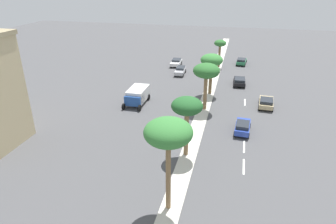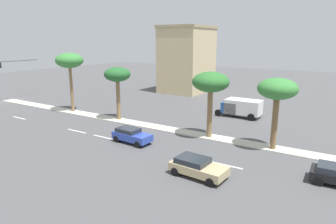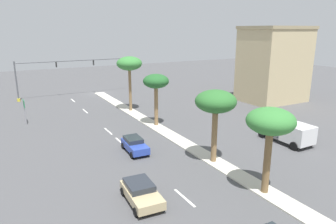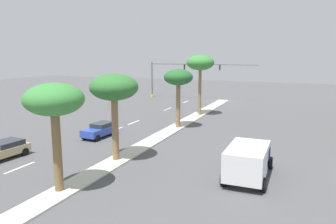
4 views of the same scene
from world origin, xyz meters
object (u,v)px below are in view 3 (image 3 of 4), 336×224
at_px(palm_tree_trailing, 129,64).
at_px(palm_tree_leading, 156,83).
at_px(directional_road_sign, 24,106).
at_px(palm_tree_inboard, 216,103).
at_px(commercial_building, 274,64).
at_px(box_truck, 288,131).
at_px(traffic_signal_gantry, 50,72).
at_px(sedan_blue_right, 135,145).
at_px(sedan_tan_outboard, 141,192).
at_px(palm_tree_front, 271,123).

xyz_separation_m(palm_tree_trailing, palm_tree_leading, (-0.07, 8.45, -1.45)).
xyz_separation_m(directional_road_sign, palm_tree_inboard, (-14.17, 21.86, 3.38)).
distance_m(commercial_building, palm_tree_leading, 24.24).
distance_m(palm_tree_trailing, box_truck, 23.79).
xyz_separation_m(traffic_signal_gantry, palm_tree_leading, (-9.02, 23.80, 0.93)).
bearing_deg(directional_road_sign, sedan_blue_right, 118.64).
height_order(palm_tree_inboard, box_truck, palm_tree_inboard).
height_order(commercial_building, box_truck, commercial_building).
height_order(directional_road_sign, palm_tree_leading, palm_tree_leading).
xyz_separation_m(palm_tree_leading, sedan_blue_right, (5.89, 6.76, -4.84)).
xyz_separation_m(sedan_tan_outboard, sedan_blue_right, (-3.28, -8.89, 0.02)).
distance_m(palm_tree_trailing, sedan_tan_outboard, 26.53).
bearing_deg(commercial_building, palm_tree_leading, 7.87).
xyz_separation_m(traffic_signal_gantry, sedan_tan_outboard, (0.14, 39.46, -3.92)).
height_order(palm_tree_trailing, palm_tree_leading, palm_tree_trailing).
bearing_deg(box_truck, traffic_signal_gantry, -62.61).
relative_size(palm_tree_trailing, palm_tree_leading, 1.23).
bearing_deg(sedan_blue_right, palm_tree_inboard, 132.81).
height_order(directional_road_sign, sedan_tan_outboard, directional_road_sign).
relative_size(commercial_building, box_truck, 2.21).
xyz_separation_m(commercial_building, palm_tree_trailing, (24.07, -5.13, 0.76)).
height_order(palm_tree_front, sedan_tan_outboard, palm_tree_front).
height_order(palm_tree_trailing, box_truck, palm_tree_trailing).
xyz_separation_m(traffic_signal_gantry, box_truck, (-18.78, 36.23, -3.36)).
xyz_separation_m(directional_road_sign, box_truck, (-24.37, 21.65, -1.00)).
bearing_deg(directional_road_sign, palm_tree_trailing, 177.00).
bearing_deg(palm_tree_leading, palm_tree_trailing, -89.51).
xyz_separation_m(directional_road_sign, palm_tree_leading, (-14.61, 9.22, 3.30)).
height_order(palm_tree_front, box_truck, palm_tree_front).
relative_size(commercial_building, palm_tree_leading, 1.91).
bearing_deg(sedan_tan_outboard, sedan_blue_right, -110.22).
distance_m(palm_tree_leading, box_truck, 16.38).
relative_size(palm_tree_trailing, palm_tree_front, 1.24).
distance_m(directional_road_sign, sedan_tan_outboard, 25.51).
distance_m(palm_tree_inboard, box_truck, 11.10).
distance_m(palm_tree_inboard, sedan_tan_outboard, 10.47).
xyz_separation_m(sedan_blue_right, box_truck, (-15.64, 5.67, 0.54)).
relative_size(directional_road_sign, palm_tree_leading, 0.48).
height_order(palm_tree_leading, sedan_blue_right, palm_tree_leading).
height_order(directional_road_sign, sedan_blue_right, directional_road_sign).
distance_m(traffic_signal_gantry, sedan_tan_outboard, 39.65).
bearing_deg(traffic_signal_gantry, directional_road_sign, 69.03).
bearing_deg(palm_tree_trailing, box_truck, 115.20).
relative_size(directional_road_sign, palm_tree_trailing, 0.39).
xyz_separation_m(directional_road_sign, sedan_blue_right, (-8.73, 15.98, -1.54)).
height_order(commercial_building, palm_tree_leading, commercial_building).
bearing_deg(traffic_signal_gantry, sedan_tan_outboard, 89.80).
distance_m(traffic_signal_gantry, directional_road_sign, 15.80).
xyz_separation_m(directional_road_sign, palm_tree_trailing, (-14.54, 0.76, 4.75)).
bearing_deg(sedan_tan_outboard, palm_tree_front, 158.42).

